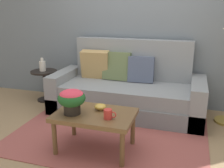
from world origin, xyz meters
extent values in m
plane|color=#997A56|center=(0.00, 0.00, 0.00)|extent=(14.00, 14.00, 0.00)
cube|color=slate|center=(0.00, 1.27, 1.45)|extent=(6.40, 0.12, 2.90)
cube|color=#994C47|center=(0.00, 0.08, 0.01)|extent=(2.41, 1.97, 0.01)
cube|color=slate|center=(0.03, 0.71, 0.12)|extent=(2.25, 0.92, 0.25)
cube|color=gray|center=(0.03, 0.69, 0.35)|extent=(1.84, 0.83, 0.20)
cube|color=gray|center=(0.03, 1.09, 0.65)|extent=(1.84, 0.17, 0.85)
cube|color=gray|center=(-0.99, 0.71, 0.29)|extent=(0.21, 0.92, 0.58)
cube|color=gray|center=(1.05, 0.71, 0.29)|extent=(0.21, 0.92, 0.58)
cube|color=#4C5670|center=(0.20, 0.93, 0.65)|extent=(0.40, 0.22, 0.40)
cube|color=#607047|center=(-0.19, 0.94, 0.67)|extent=(0.44, 0.20, 0.45)
cube|color=tan|center=(-0.54, 0.93, 0.67)|extent=(0.46, 0.25, 0.46)
cylinder|color=brown|center=(-0.42, -0.66, 0.20)|extent=(0.05, 0.05, 0.40)
cylinder|color=brown|center=(0.34, -0.66, 0.20)|extent=(0.05, 0.05, 0.40)
cylinder|color=brown|center=(-0.42, -0.19, 0.20)|extent=(0.05, 0.05, 0.40)
cylinder|color=brown|center=(0.34, -0.19, 0.20)|extent=(0.05, 0.05, 0.40)
cube|color=brown|center=(-0.04, -0.43, 0.42)|extent=(0.87, 0.59, 0.05)
cylinder|color=black|center=(-1.44, 0.83, 0.01)|extent=(0.28, 0.28, 0.03)
cylinder|color=black|center=(-1.44, 0.83, 0.26)|extent=(0.05, 0.05, 0.47)
cylinder|color=black|center=(-1.44, 0.83, 0.51)|extent=(0.44, 0.44, 0.03)
cylinder|color=black|center=(-0.27, -0.51, 0.51)|extent=(0.18, 0.18, 0.12)
ellipsoid|color=#1E5123|center=(-0.27, -0.51, 0.63)|extent=(0.30, 0.30, 0.18)
ellipsoid|color=#DB384C|center=(-0.27, -0.51, 0.67)|extent=(0.25, 0.25, 0.10)
cylinder|color=red|center=(0.15, -0.52, 0.50)|extent=(0.09, 0.09, 0.10)
torus|color=red|center=(0.20, -0.52, 0.50)|extent=(0.07, 0.01, 0.07)
cylinder|color=gold|center=(-0.01, -0.32, 0.46)|extent=(0.05, 0.05, 0.02)
ellipsoid|color=gold|center=(-0.01, -0.32, 0.49)|extent=(0.14, 0.14, 0.06)
cylinder|color=silver|center=(-1.45, 0.82, 0.61)|extent=(0.11, 0.11, 0.17)
cylinder|color=silver|center=(-1.45, 0.82, 0.72)|extent=(0.05, 0.05, 0.06)
camera|label=1|loc=(0.93, -2.89, 1.58)|focal=41.83mm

